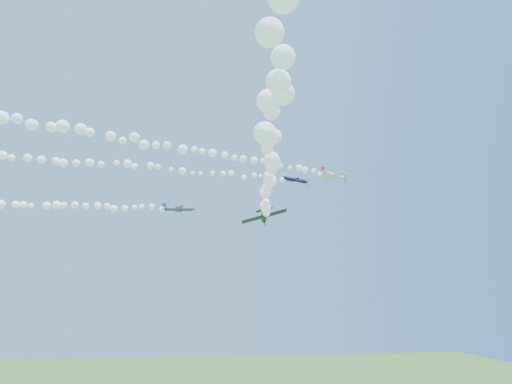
{
  "coord_description": "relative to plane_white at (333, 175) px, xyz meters",
  "views": [
    {
      "loc": [
        -5.39,
        -88.95,
        25.79
      ],
      "look_at": [
        5.87,
        -6.01,
        47.09
      ],
      "focal_mm": 30.0,
      "sensor_mm": 36.0,
      "label": 1
    }
  ],
  "objects": [
    {
      "name": "plane_black",
      "position": [
        -19.31,
        -25.37,
        -14.43
      ],
      "size": [
        6.74,
        6.48,
        2.57
      ],
      "rotation": [
        -0.28,
        0.1,
        1.43
      ],
      "color": "black"
    },
    {
      "name": "plane_navy",
      "position": [
        -7.87,
        3.21,
        -0.46
      ],
      "size": [
        6.71,
        7.07,
        2.67
      ],
      "rotation": [
        0.22,
        0.1,
        0.17
      ],
      "color": "#0D103D"
    },
    {
      "name": "smoke_trail_white",
      "position": [
        -34.41,
        -14.03,
        -0.28
      ],
      "size": [
        65.13,
        28.08,
        2.98
      ],
      "primitive_type": null,
      "color": "white"
    },
    {
      "name": "smoke_trail_navy",
      "position": [
        -47.86,
        -3.66,
        -0.64
      ],
      "size": [
        76.03,
        15.11,
        2.69
      ],
      "primitive_type": null,
      "color": "white"
    },
    {
      "name": "smoke_trail_grey",
      "position": [
        -69.48,
        6.94,
        -7.04
      ],
      "size": [
        67.68,
        6.18,
        3.39
      ],
      "primitive_type": null,
      "color": "white"
    },
    {
      "name": "plane_white",
      "position": [
        0.0,
        0.0,
        0.0
      ],
      "size": [
        6.92,
        7.36,
        2.75
      ],
      "rotation": [
        0.05,
        0.09,
        0.39
      ],
      "color": "white"
    },
    {
      "name": "plane_grey",
      "position": [
        -33.36,
        8.82,
        -6.63
      ],
      "size": [
        7.69,
        8.04,
        2.11
      ],
      "rotation": [
        0.06,
        -0.03,
        0.05
      ],
      "color": "#3C4358"
    },
    {
      "name": "smoke_trail_black",
      "position": [
        -24.01,
        -59.56,
        -14.66
      ],
      "size": [
        10.94,
        64.53,
        2.71
      ],
      "primitive_type": null,
      "color": "white"
    }
  ]
}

